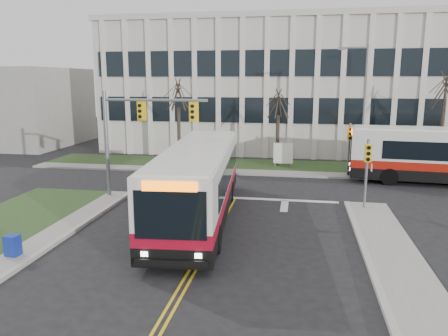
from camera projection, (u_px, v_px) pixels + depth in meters
ground at (204, 251)px, 17.68m from camera, size 120.00×120.00×0.00m
sidewalk_cross at (316, 175)px, 31.51m from camera, size 44.00×1.60×0.14m
building_lawn at (315, 167)px, 34.22m from camera, size 44.00×5.00×0.12m
office_building at (314, 88)px, 44.63m from camera, size 40.00×16.00×12.00m
building_annex at (17, 107)px, 46.33m from camera, size 12.00×12.00×8.00m
mast_arm_signal at (133, 126)px, 24.69m from camera, size 6.11×0.38×6.20m
signal_pole_near at (367, 164)px, 22.65m from camera, size 0.34×0.39×3.80m
signal_pole_far at (349, 142)px, 30.86m from camera, size 0.34×0.39×3.80m
streetlight at (362, 103)px, 30.96m from camera, size 2.15×0.25×9.20m
directory_sign at (283, 154)px, 33.93m from camera, size 1.50×0.12×2.00m
tree_left at (178, 96)px, 34.97m from camera, size 1.80×1.80×7.70m
tree_mid at (278, 105)px, 33.96m from camera, size 1.80×1.80×6.82m
tree_right at (445, 92)px, 31.56m from camera, size 1.80×1.80×8.25m
bus_main at (199, 184)px, 21.42m from camera, size 4.01×13.56×3.56m
newspaper_box_blue at (13, 247)px, 16.81m from camera, size 0.54×0.50×0.95m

